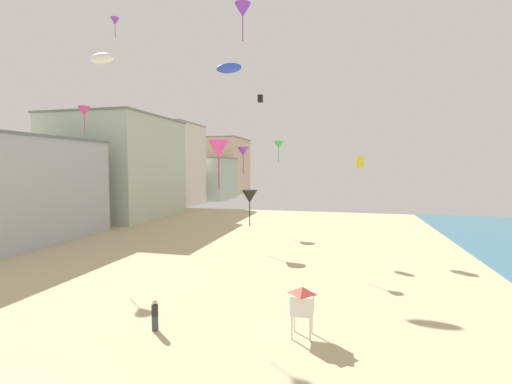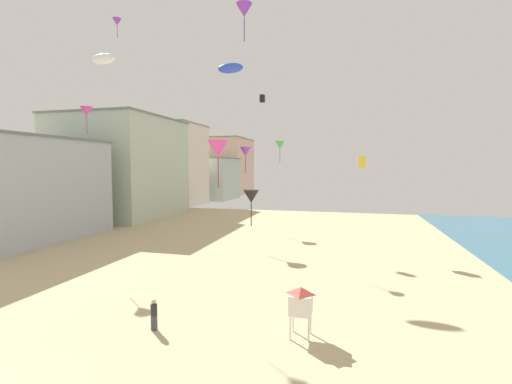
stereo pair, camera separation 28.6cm
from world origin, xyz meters
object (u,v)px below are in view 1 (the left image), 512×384
Objects in this scene: kite_yellow_box at (360,162)px; kite_purple_delta at (243,10)px; kite_black_box at (260,99)px; kite_magenta_delta at (219,149)px; kite_purple_delta_3 at (243,152)px; kite_black_delta at (250,197)px; kite_green_delta at (279,145)px; kite_purple_delta_2 at (115,21)px; kite_white_parafoil at (102,58)px; kite_blue_parafoil at (229,68)px; kite_magenta_delta_2 at (84,111)px; lifeguard_stand at (302,301)px; kite_flyer at (155,313)px.

kite_yellow_box is 0.34× the size of kite_purple_delta.
kite_black_box reaches higher than kite_magenta_delta.
kite_purple_delta_3 reaches higher than kite_yellow_box.
kite_purple_delta_3 is at bearing 147.39° from kite_yellow_box.
kite_green_delta reaches higher than kite_black_delta.
kite_white_parafoil is at bearing -60.77° from kite_purple_delta_2.
kite_black_delta is (0.76, -7.76, -11.29)m from kite_black_box.
kite_blue_parafoil is (10.06, 3.89, -3.99)m from kite_purple_delta_2.
kite_blue_parafoil is (-1.79, 1.17, -4.87)m from kite_purple_delta.
kite_magenta_delta_2 is at bearing -155.15° from kite_blue_parafoil.
kite_black_delta is at bearing 23.29° from kite_magenta_delta_2.
kite_purple_delta_3 is (-15.28, 9.78, 1.61)m from kite_yellow_box.
kite_green_delta is (-4.20, 15.87, 8.75)m from lifeguard_stand.
kite_black_box is 8.89m from kite_purple_delta_3.
kite_blue_parafoil is 0.74× the size of kite_purple_delta_3.
kite_yellow_box is at bearing -21.49° from kite_black_box.
kite_black_delta is 1.04× the size of kite_purple_delta_3.
kite_purple_delta_3 is (-7.71, 14.47, 0.04)m from kite_green_delta.
kite_blue_parafoil reaches higher than kite_magenta_delta_2.
kite_black_box is 0.33× the size of kite_magenta_delta.
kite_black_delta is 1.48× the size of kite_magenta_delta_2.
kite_white_parafoil is 0.58× the size of kite_purple_delta.
kite_white_parafoil is 10.58m from kite_purple_delta_2.
kite_magenta_delta_2 is at bearing 140.31° from kite_flyer.
kite_black_delta is 21.14m from kite_purple_delta_2.
kite_black_delta is 1.84× the size of kite_green_delta.
kite_magenta_delta reaches higher than kite_black_delta.
lifeguard_stand is 21.72m from kite_white_parafoil.
kite_flyer is at bearing -132.42° from kite_magenta_delta.
lifeguard_stand is 1.39× the size of kite_purple_delta_2.
kite_green_delta is 18.44m from kite_magenta_delta_2.
kite_green_delta is at bearing 80.53° from kite_flyer.
kite_purple_delta is at bearing 91.97° from kite_flyer.
kite_yellow_box is at bearing 39.21° from kite_white_parafoil.
kite_purple_delta_3 is (-6.97, 28.80, 1.10)m from kite_magenta_delta.
kite_green_delta is 0.80× the size of kite_magenta_delta_2.
kite_magenta_delta is at bearing 141.63° from lifeguard_stand.
kite_black_box is 13.72m from kite_black_delta.
kite_purple_delta_2 is at bearing -133.02° from kite_black_box.
lifeguard_stand is at bearing -17.34° from kite_magenta_delta.
kite_magenta_delta is (3.26, -23.58, -7.27)m from kite_black_box.
kite_white_parafoil is 0.80× the size of kite_magenta_delta_2.
kite_black_box reaches higher than kite_magenta_delta_2.
kite_black_box is at bearing 93.33° from kite_purple_delta.
kite_magenta_delta_2 is at bearing -165.08° from kite_green_delta.
kite_magenta_delta_2 is at bearing -141.17° from kite_purple_delta_2.
lifeguard_stand is 2.87× the size of kite_black_box.
kite_magenta_delta reaches higher than lifeguard_stand.
kite_green_delta is at bearing -61.95° from kite_purple_delta_3.
lifeguard_stand is 22.04m from kite_yellow_box.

